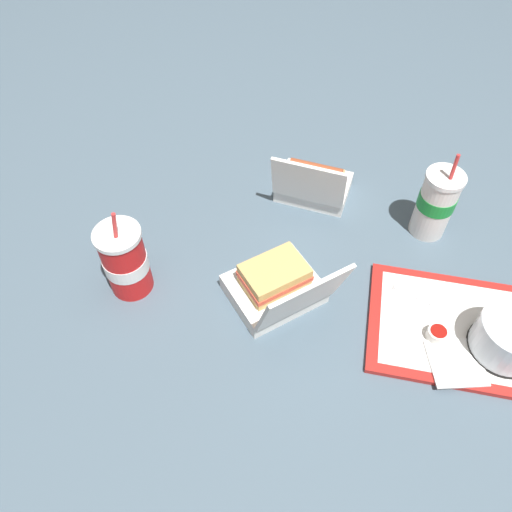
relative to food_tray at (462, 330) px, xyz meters
name	(u,v)px	position (x,y,z in m)	size (l,w,h in m)	color
ground_plane	(266,278)	(-0.41, 0.06, -0.01)	(3.20, 3.20, 0.00)	#4C6070
food_tray	(462,330)	(0.00, 0.00, 0.00)	(0.37, 0.26, 0.01)	red
cake_container	(509,337)	(0.07, -0.03, 0.05)	(0.13, 0.13, 0.08)	black
ketchup_cup	(437,334)	(-0.05, -0.03, 0.02)	(0.04, 0.04, 0.02)	white
napkin_stack	(456,363)	(-0.02, -0.08, 0.01)	(0.10, 0.10, 0.00)	white
plastic_fork	(419,296)	(-0.09, 0.06, 0.01)	(0.11, 0.01, 0.01)	white
clamshell_hotdog_back	(313,183)	(-0.34, 0.33, 0.03)	(0.19, 0.18, 0.16)	white
clamshell_sandwich_right	(277,286)	(-0.38, 0.01, 0.04)	(0.27, 0.27, 0.18)	white
soda_cup_front	(436,203)	(-0.07, 0.27, 0.08)	(0.09, 0.09, 0.23)	white
soda_cup_left	(125,261)	(-0.69, -0.02, 0.08)	(0.09, 0.09, 0.23)	red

